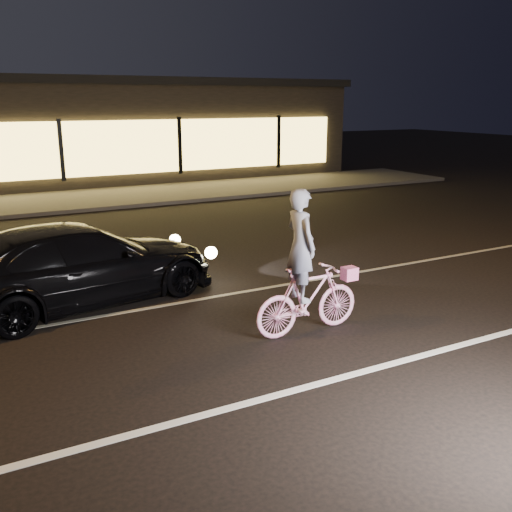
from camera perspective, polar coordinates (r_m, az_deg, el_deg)
ground at (r=8.27m, az=-0.04°, el=-8.47°), size 90.00×90.00×0.00m
lane_stripe_near at (r=7.11m, az=5.78°, el=-12.72°), size 60.00×0.12×0.01m
lane_stripe_far at (r=9.95m, az=-5.47°, el=-4.30°), size 60.00×0.10×0.01m
sidewalk at (r=20.26m, az=-17.66°, el=5.33°), size 30.00×4.00×0.12m
storefront at (r=25.92m, az=-20.60°, el=11.78°), size 25.40×8.42×4.20m
cyclist at (r=8.31m, az=5.03°, el=-2.75°), size 1.72×0.59×2.16m
sedan at (r=9.99m, az=-17.23°, el=-0.78°), size 4.99×2.82×1.37m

